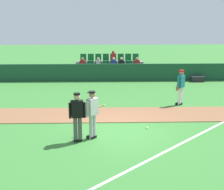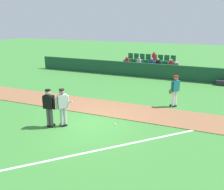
# 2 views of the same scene
# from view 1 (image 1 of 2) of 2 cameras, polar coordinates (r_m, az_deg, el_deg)

# --- Properties ---
(ground_plane) EXTENTS (80.00, 80.00, 0.00)m
(ground_plane) POSITION_cam_1_polar(r_m,az_deg,el_deg) (12.58, 0.83, -6.40)
(ground_plane) COLOR #387A33
(infield_dirt_path) EXTENTS (28.00, 2.28, 0.03)m
(infield_dirt_path) POSITION_cam_1_polar(r_m,az_deg,el_deg) (14.63, 0.45, -3.45)
(infield_dirt_path) COLOR brown
(infield_dirt_path) RESTS_ON ground
(foul_line_chalk) EXTENTS (8.59, 8.52, 0.01)m
(foul_line_chalk) POSITION_cam_1_polar(r_m,az_deg,el_deg) (12.60, 14.79, -6.80)
(foul_line_chalk) COLOR white
(foul_line_chalk) RESTS_ON ground
(dugout_fence) EXTENTS (20.00, 0.16, 1.18)m
(dugout_fence) POSITION_cam_1_polar(r_m,az_deg,el_deg) (22.26, -0.32, 3.97)
(dugout_fence) COLOR #19472D
(dugout_fence) RESTS_ON ground
(stadium_bleachers) EXTENTS (5.00, 2.10, 1.90)m
(stadium_bleachers) POSITION_cam_1_polar(r_m,az_deg,el_deg) (23.69, -0.40, 4.35)
(stadium_bleachers) COLOR slate
(stadium_bleachers) RESTS_ON ground
(batter_grey_jersey) EXTENTS (0.75, 0.68, 1.76)m
(batter_grey_jersey) POSITION_cam_1_polar(r_m,az_deg,el_deg) (11.61, -3.45, -3.11)
(batter_grey_jersey) COLOR #B2B2B2
(batter_grey_jersey) RESTS_ON ground
(umpire_home_plate) EXTENTS (0.59, 0.34, 1.76)m
(umpire_home_plate) POSITION_cam_1_polar(r_m,az_deg,el_deg) (11.36, -6.09, -3.38)
(umpire_home_plate) COLOR #4C4C4C
(umpire_home_plate) RESTS_ON ground
(runner_teal_jersey) EXTENTS (0.54, 0.52, 1.76)m
(runner_teal_jersey) POSITION_cam_1_polar(r_m,az_deg,el_deg) (16.39, 11.91, 1.53)
(runner_teal_jersey) COLOR white
(runner_teal_jersey) RESTS_ON ground
(baseball) EXTENTS (0.07, 0.07, 0.07)m
(baseball) POSITION_cam_1_polar(r_m,az_deg,el_deg) (12.95, 6.15, -5.72)
(baseball) COLOR white
(baseball) RESTS_ON ground
(equipment_bag) EXTENTS (0.90, 0.36, 0.36)m
(equipment_bag) POSITION_cam_1_polar(r_m,az_deg,el_deg) (22.82, 14.78, 2.71)
(equipment_bag) COLOR #232328
(equipment_bag) RESTS_ON ground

